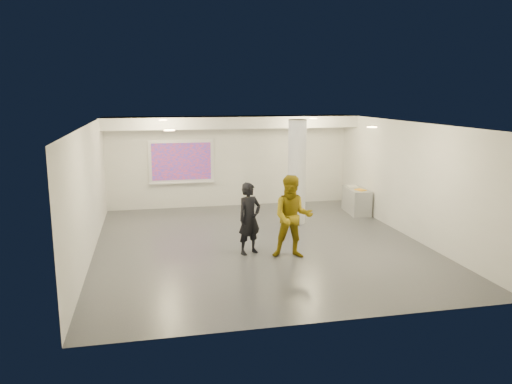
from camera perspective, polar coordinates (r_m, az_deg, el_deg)
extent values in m
cube|color=#3B3E43|center=(12.59, 0.39, -5.94)|extent=(8.00, 9.00, 0.01)
cube|color=white|center=(12.05, 0.41, 7.83)|extent=(8.00, 9.00, 0.01)
cube|color=silver|center=(16.60, -3.00, 3.53)|extent=(8.00, 0.01, 3.00)
cube|color=silver|center=(8.01, 7.46, -4.90)|extent=(8.00, 0.01, 3.00)
cube|color=silver|center=(12.02, -18.55, 0.03)|extent=(0.01, 9.00, 3.00)
cube|color=silver|center=(13.66, 17.01, 1.40)|extent=(0.01, 9.00, 3.00)
cube|color=silver|center=(15.93, -2.73, 7.99)|extent=(8.00, 1.10, 0.36)
cylinder|color=#FFC482|center=(14.26, -10.59, 8.08)|extent=(0.22, 0.22, 0.02)
cylinder|color=#FFC482|center=(15.05, 6.58, 8.35)|extent=(0.22, 0.22, 0.02)
cylinder|color=#FFC482|center=(10.27, -9.88, 6.97)|extent=(0.22, 0.22, 0.02)
cylinder|color=#FFC482|center=(11.34, 13.11, 7.23)|extent=(0.22, 0.22, 0.02)
cylinder|color=silver|center=(14.32, 4.69, 2.29)|extent=(0.52, 0.52, 3.00)
cube|color=white|center=(16.37, -8.52, 3.50)|extent=(2.10, 0.06, 1.40)
cube|color=#0E36CA|center=(16.33, -8.51, 3.48)|extent=(1.90, 0.01, 1.20)
cube|color=white|center=(16.42, -8.44, 1.05)|extent=(2.10, 0.08, 0.04)
cube|color=gray|center=(16.03, 11.41, -0.98)|extent=(0.68, 1.38, 0.78)
cube|color=silver|center=(16.24, 10.98, 0.64)|extent=(0.33, 0.40, 0.02)
cube|color=yellow|center=(15.67, 11.86, 0.24)|extent=(0.32, 0.37, 0.03)
cube|color=#9E6840|center=(14.48, 3.88, -2.59)|extent=(0.50, 0.22, 0.53)
cube|color=#9E6840|center=(14.42, 4.01, -2.66)|extent=(0.48, 0.21, 0.52)
imported|color=black|center=(11.63, -0.76, -3.05)|extent=(0.73, 0.63, 1.69)
imported|color=#8E740E|center=(11.36, 4.21, -2.86)|extent=(1.07, 0.92, 1.91)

